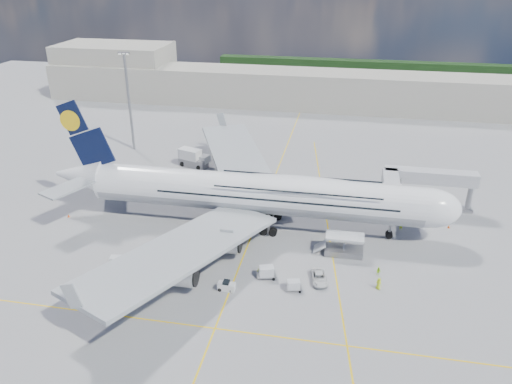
% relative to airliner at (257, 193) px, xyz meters
% --- Properties ---
extents(ground, '(300.00, 300.00, 0.00)m').
position_rel_airliner_xyz_m(ground, '(-0.26, -10.00, -6.87)').
color(ground, gray).
rests_on(ground, ground).
extents(taxi_line_main, '(0.25, 220.00, 0.01)m').
position_rel_airliner_xyz_m(taxi_line_main, '(-0.26, -10.00, -6.86)').
color(taxi_line_main, yellow).
rests_on(taxi_line_main, ground).
extents(taxi_line_cross, '(120.00, 0.25, 0.01)m').
position_rel_airliner_xyz_m(taxi_line_cross, '(-0.26, -30.00, -6.86)').
color(taxi_line_cross, yellow).
rests_on(taxi_line_cross, ground).
extents(taxi_line_diag, '(14.16, 99.06, 0.01)m').
position_rel_airliner_xyz_m(taxi_line_diag, '(13.74, -0.00, -6.86)').
color(taxi_line_diag, yellow).
rests_on(taxi_line_diag, ground).
extents(airliner, '(77.26, 79.15, 23.71)m').
position_rel_airliner_xyz_m(airliner, '(0.00, 0.00, 0.00)').
color(airliner, white).
rests_on(airliner, ground).
extents(jet_bridge, '(18.80, 12.10, 8.50)m').
position_rel_airliner_xyz_m(jet_bridge, '(29.55, 10.94, -0.02)').
color(jet_bridge, '#B7B7BC').
rests_on(jet_bridge, ground).
extents(cargo_loader, '(8.53, 3.20, 3.67)m').
position_rel_airliner_xyz_m(cargo_loader, '(16.56, -7.11, -5.62)').
color(cargo_loader, silver).
rests_on(cargo_loader, ground).
extents(light_mast, '(3.00, 0.70, 25.50)m').
position_rel_airliner_xyz_m(light_mast, '(-40.26, 35.00, 6.34)').
color(light_mast, gray).
rests_on(light_mast, ground).
extents(terminal, '(180.00, 16.00, 12.00)m').
position_rel_airliner_xyz_m(terminal, '(-0.26, 85.00, -0.87)').
color(terminal, '#B2AD9E').
rests_on(terminal, ground).
extents(hangar, '(40.00, 22.00, 18.00)m').
position_rel_airliner_xyz_m(hangar, '(-70.26, 90.00, 2.13)').
color(hangar, '#B2AD9E').
rests_on(hangar, ground).
extents(tree_line, '(160.00, 6.00, 8.00)m').
position_rel_airliner_xyz_m(tree_line, '(39.74, 130.00, -2.87)').
color(tree_line, '#193814').
rests_on(tree_line, ground).
extents(dolly_row_a, '(2.78, 1.68, 1.67)m').
position_rel_airliner_xyz_m(dolly_row_a, '(-15.23, -12.51, -5.97)').
color(dolly_row_a, gray).
rests_on(dolly_row_a, ground).
extents(dolly_row_b, '(3.33, 1.84, 2.07)m').
position_rel_airliner_xyz_m(dolly_row_b, '(-16.51, -16.68, -5.75)').
color(dolly_row_b, gray).
rests_on(dolly_row_b, ground).
extents(dolly_row_c, '(3.35, 2.36, 0.44)m').
position_rel_airliner_xyz_m(dolly_row_c, '(-8.76, -11.98, -6.52)').
color(dolly_row_c, gray).
rests_on(dolly_row_c, ground).
extents(dolly_back, '(3.12, 2.01, 1.84)m').
position_rel_airliner_xyz_m(dolly_back, '(-20.34, -18.17, -5.88)').
color(dolly_back, gray).
rests_on(dolly_back, ground).
extents(dolly_nose_far, '(3.49, 2.54, 1.99)m').
position_rel_airliner_xyz_m(dolly_nose_far, '(4.73, -16.61, -5.80)').
color(dolly_nose_far, gray).
rests_on(dolly_nose_far, ground).
extents(dolly_nose_near, '(2.93, 2.00, 1.70)m').
position_rel_airliner_xyz_m(dolly_nose_near, '(9.41, -19.14, -5.96)').
color(dolly_nose_near, gray).
rests_on(dolly_nose_near, ground).
extents(baggage_tug, '(2.73, 1.33, 1.68)m').
position_rel_airliner_xyz_m(baggage_tug, '(-0.80, -21.12, -6.12)').
color(baggage_tug, silver).
rests_on(baggage_tug, ground).
extents(catering_truck_inner, '(7.41, 4.60, 4.11)m').
position_rel_airliner_xyz_m(catering_truck_inner, '(-10.07, 12.16, -4.93)').
color(catering_truck_inner, gray).
rests_on(catering_truck_inner, ground).
extents(catering_truck_outer, '(8.05, 4.90, 4.48)m').
position_rel_airliner_xyz_m(catering_truck_outer, '(-20.88, 26.13, -4.79)').
color(catering_truck_outer, gray).
rests_on(catering_truck_outer, ground).
extents(service_van, '(3.20, 5.32, 1.38)m').
position_rel_airliner_xyz_m(service_van, '(13.15, -16.08, -6.18)').
color(service_van, silver).
rests_on(service_van, ground).
extents(crew_nose, '(0.71, 0.54, 1.74)m').
position_rel_airliner_xyz_m(crew_nose, '(27.09, 3.41, -6.00)').
color(crew_nose, '#CBF219').
rests_on(crew_nose, ground).
extents(crew_loader, '(0.93, 0.83, 1.57)m').
position_rel_airliner_xyz_m(crew_loader, '(22.47, -12.68, -6.08)').
color(crew_loader, '#A1E618').
rests_on(crew_loader, ground).
extents(crew_wing, '(0.51, 1.16, 1.95)m').
position_rel_airliner_xyz_m(crew_wing, '(-14.94, -15.44, -5.89)').
color(crew_wing, '#C1FF1A').
rests_on(crew_wing, ground).
extents(crew_van, '(1.17, 1.10, 2.02)m').
position_rel_airliner_xyz_m(crew_van, '(22.37, -16.37, -5.86)').
color(crew_van, '#C6E518').
rests_on(crew_van, ground).
extents(crew_tug, '(1.26, 0.86, 1.80)m').
position_rel_airliner_xyz_m(crew_tug, '(3.67, -16.05, -5.97)').
color(crew_tug, '#C2E418').
rests_on(crew_tug, ground).
extents(cone_nose, '(0.49, 0.49, 0.63)m').
position_rel_airliner_xyz_m(cone_nose, '(36.16, 5.88, -6.57)').
color(cone_nose, '#E54B0C').
rests_on(cone_nose, ground).
extents(cone_wing_left_inner, '(0.48, 0.48, 0.61)m').
position_rel_airliner_xyz_m(cone_wing_left_inner, '(-4.59, 15.37, -6.57)').
color(cone_wing_left_inner, '#E54B0C').
rests_on(cone_wing_left_inner, ground).
extents(cone_wing_left_outer, '(0.45, 0.45, 0.58)m').
position_rel_airliner_xyz_m(cone_wing_left_outer, '(-10.54, 27.35, -6.59)').
color(cone_wing_left_outer, '#E54B0C').
rests_on(cone_wing_left_outer, ground).
extents(cone_wing_right_inner, '(0.43, 0.43, 0.54)m').
position_rel_airliner_xyz_m(cone_wing_right_inner, '(-2.00, -8.87, -6.61)').
color(cone_wing_right_inner, '#E54B0C').
rests_on(cone_wing_right_inner, ground).
extents(cone_wing_right_outer, '(0.44, 0.44, 0.56)m').
position_rel_airliner_xyz_m(cone_wing_right_outer, '(-16.55, -22.59, -6.60)').
color(cone_wing_right_outer, '#E54B0C').
rests_on(cone_wing_right_outer, ground).
extents(cone_tail, '(0.49, 0.49, 0.62)m').
position_rel_airliner_xyz_m(cone_tail, '(-37.41, -3.81, -6.57)').
color(cone_tail, '#E54B0C').
rests_on(cone_tail, ground).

